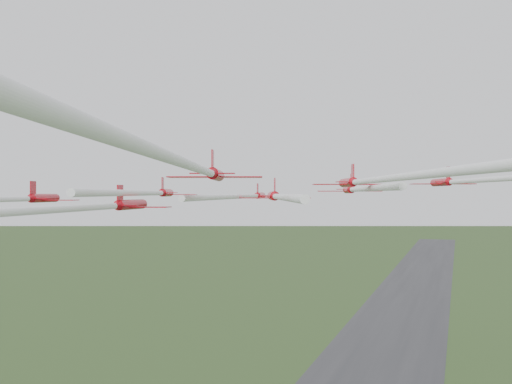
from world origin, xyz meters
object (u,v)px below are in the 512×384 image
(jet_row4_right, at_px, (370,180))
(jet_row3_mid, at_px, (277,196))
(jet_row4_left, at_px, (89,207))
(jet_lead, at_px, (247,196))
(jet_row3_left, at_px, (11,199))
(jet_row3_right, at_px, (463,181))
(jet_trail_solo, at_px, (195,167))
(jet_row2_right, at_px, (357,189))
(jet_row2_left, at_px, (152,193))

(jet_row4_right, bearing_deg, jet_row3_mid, 112.57)
(jet_row3_mid, relative_size, jet_row4_right, 0.97)
(jet_row4_left, bearing_deg, jet_lead, 77.05)
(jet_row3_left, xyz_separation_m, jet_row3_mid, (28.25, 11.04, 0.28))
(jet_row3_right, relative_size, jet_trail_solo, 0.76)
(jet_lead, height_order, jet_row3_right, jet_row3_right)
(jet_row3_right, height_order, jet_row4_left, jet_row3_right)
(jet_row3_left, bearing_deg, jet_row4_right, -20.88)
(jet_row2_right, bearing_deg, jet_row3_mid, -129.88)
(jet_lead, relative_size, jet_row4_left, 1.26)
(jet_row4_left, relative_size, jet_row4_right, 1.01)
(jet_row3_mid, xyz_separation_m, jet_row4_right, (12.65, -14.79, 1.52))
(jet_row4_right, bearing_deg, jet_row4_left, -178.33)
(jet_row4_right, bearing_deg, jet_row2_right, 82.92)
(jet_row2_left, relative_size, jet_row4_right, 1.14)
(jet_row3_right, distance_m, jet_row4_right, 22.93)
(jet_row2_left, relative_size, jet_row3_right, 1.30)
(jet_lead, distance_m, jet_row4_left, 39.43)
(jet_row4_left, distance_m, jet_trail_solo, 21.46)
(jet_row2_left, bearing_deg, jet_row3_left, -139.55)
(jet_lead, distance_m, jet_row2_right, 16.30)
(jet_row2_right, bearing_deg, jet_row4_left, -129.09)
(jet_row2_left, distance_m, jet_row3_right, 39.22)
(jet_lead, relative_size, jet_row3_mid, 1.31)
(jet_row4_right, bearing_deg, jet_trail_solo, -125.87)
(jet_row2_left, distance_m, jet_row4_right, 36.93)
(jet_row4_right, bearing_deg, jet_row3_left, 156.79)
(jet_row4_right, relative_size, jet_trail_solo, 0.86)
(jet_row3_left, height_order, jet_row3_right, jet_row3_right)
(jet_row2_left, xyz_separation_m, jet_row4_right, (31.21, -19.71, 1.08))
(jet_trail_solo, bearing_deg, jet_row4_left, 121.59)
(jet_row2_left, bearing_deg, jet_row3_mid, -33.15)
(jet_row4_right, xyz_separation_m, jet_trail_solo, (-7.23, -22.37, 0.38))
(jet_row3_right, bearing_deg, jet_row2_right, 134.49)
(jet_row3_right, height_order, jet_row4_right, jet_row3_right)
(jet_row3_right, bearing_deg, jet_row2_left, 166.88)
(jet_trail_solo, bearing_deg, jet_row4_right, 55.18)
(jet_row4_right, bearing_deg, jet_row3_right, 51.76)
(jet_row3_mid, distance_m, jet_trail_solo, 37.60)
(jet_row2_left, distance_m, jet_row2_right, 27.31)
(jet_row2_left, xyz_separation_m, jet_trail_solo, (23.98, -42.09, 1.47))
(jet_row3_left, relative_size, jet_trail_solo, 0.81)
(jet_row4_right, distance_m, jet_trail_solo, 23.51)
(jet_row4_left, xyz_separation_m, jet_row4_right, (23.17, 8.27, 2.36))
(jet_row4_right, bearing_deg, jet_row2_left, 129.75)
(jet_row3_mid, bearing_deg, jet_row3_right, -0.61)
(jet_row3_mid, distance_m, jet_row3_right, 21.74)
(jet_lead, xyz_separation_m, jet_row3_right, (29.74, -9.62, 1.82))
(jet_row3_right, bearing_deg, jet_row3_left, -175.76)
(jet_row3_left, distance_m, jet_row3_mid, 30.33)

